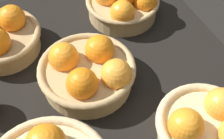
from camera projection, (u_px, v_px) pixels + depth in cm
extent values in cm
cube|color=black|center=(101.00, 86.00, 82.69)|extent=(84.00, 72.00, 3.00)
cylinder|color=tan|center=(87.00, 76.00, 79.41)|extent=(21.82, 21.82, 5.45)
torus|color=tan|center=(87.00, 68.00, 77.33)|extent=(23.61, 23.61, 1.79)
sphere|color=#F49E33|center=(116.00, 74.00, 74.46)|extent=(7.34, 7.34, 7.34)
sphere|color=orange|center=(64.00, 57.00, 77.87)|extent=(7.34, 7.34, 7.34)
sphere|color=orange|center=(82.00, 84.00, 72.29)|extent=(7.34, 7.34, 7.34)
sphere|color=orange|center=(100.00, 49.00, 79.36)|extent=(7.34, 7.34, 7.34)
cylinder|color=tan|center=(2.00, 42.00, 86.98)|extent=(19.53, 19.53, 5.32)
torus|color=tan|center=(0.00, 35.00, 84.95)|extent=(21.22, 21.22, 1.69)
sphere|color=orange|center=(12.00, 18.00, 86.04)|extent=(7.28, 7.28, 7.28)
cylinder|color=#D3BC8C|center=(203.00, 131.00, 69.50)|extent=(18.99, 18.99, 5.51)
torus|color=#D3BC8C|center=(206.00, 124.00, 67.40)|extent=(21.07, 21.07, 2.08)
sphere|color=#F49E33|center=(221.00, 104.00, 69.22)|extent=(7.29, 7.29, 7.29)
sphere|color=orange|center=(186.00, 125.00, 65.40)|extent=(7.29, 7.29, 7.29)
cylinder|color=tan|center=(122.00, 8.00, 96.28)|extent=(19.99, 19.99, 5.34)
torus|color=tan|center=(123.00, 0.00, 94.24)|extent=(21.41, 21.41, 1.42)
sphere|color=orange|center=(122.00, 12.00, 89.23)|extent=(6.89, 6.89, 6.89)
sphere|color=orange|center=(145.00, 1.00, 92.25)|extent=(6.89, 6.89, 6.89)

